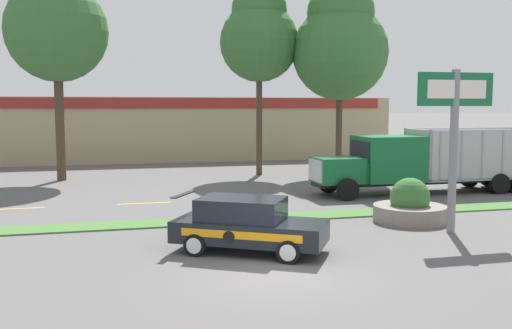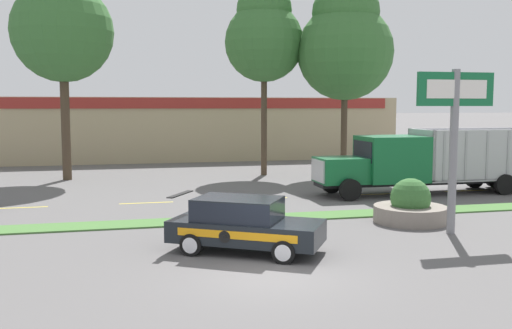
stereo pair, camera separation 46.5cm
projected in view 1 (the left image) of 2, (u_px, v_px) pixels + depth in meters
ground_plane at (274, 274)px, 14.84m from camera, size 600.00×600.00×0.00m
grass_verge at (222, 220)px, 21.65m from camera, size 120.00×1.45×0.06m
centre_line_3 at (15, 209)px, 24.21m from camera, size 2.40×0.14×0.01m
centre_line_4 at (144, 203)px, 25.55m from camera, size 2.40×0.14×0.01m
centre_line_5 at (260, 198)px, 26.88m from camera, size 2.40×0.14×0.01m
centre_line_6 at (366, 194)px, 28.21m from camera, size 2.40×0.14×0.01m
centre_line_7 at (462, 190)px, 29.55m from camera, size 2.40×0.14×0.01m
dump_truck_mid at (413, 163)px, 28.29m from camera, size 12.28×2.75×3.20m
rally_car at (247, 224)px, 16.99m from camera, size 4.83×3.93×1.67m
store_sign_post at (455, 118)px, 19.30m from camera, size 2.78×0.28×5.58m
stone_planter at (410, 207)px, 21.50m from camera, size 2.72×2.72×1.66m
store_building_backdrop at (124, 128)px, 48.15m from camera, size 42.96×12.10×5.00m
tree_behind_left at (56, 21)px, 32.51m from camera, size 5.81×5.81×12.97m
tree_behind_right at (340, 43)px, 34.78m from camera, size 5.85×5.85×12.00m
tree_behind_far_right at (259, 35)px, 35.13m from camera, size 4.88×4.88×11.92m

